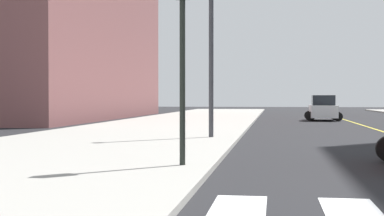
# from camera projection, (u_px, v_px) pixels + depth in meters

# --- Properties ---
(sidewalk_kerb_west) EXTENTS (10.00, 120.00, 0.15)m
(sidewalk_kerb_west) POSITION_uv_depth(u_px,v_px,m) (127.00, 137.00, 25.04)
(sidewalk_kerb_west) COLOR #9E9B93
(sidewalk_kerb_west) RESTS_ON ground
(lane_divider_paint) EXTENTS (0.16, 80.00, 0.01)m
(lane_divider_paint) POSITION_uv_depth(u_px,v_px,m) (350.00, 121.00, 43.06)
(lane_divider_paint) COLOR yellow
(lane_divider_paint) RESTS_ON ground
(car_white_second) EXTENTS (2.86, 4.53, 2.01)m
(car_white_second) POSITION_uv_depth(u_px,v_px,m) (323.00, 109.00, 44.84)
(car_white_second) COLOR silver
(car_white_second) RESTS_ON ground
(traffic_light_far_corner) EXTENTS (0.36, 0.41, 5.07)m
(traffic_light_far_corner) POSITION_uv_depth(u_px,v_px,m) (183.00, 21.00, 13.87)
(traffic_light_far_corner) COLOR black
(traffic_light_far_corner) RESTS_ON sidewalk_kerb_west
(street_lamp) EXTENTS (0.44, 0.44, 7.48)m
(street_lamp) POSITION_uv_depth(u_px,v_px,m) (211.00, 32.00, 23.77)
(street_lamp) COLOR #38383D
(street_lamp) RESTS_ON sidewalk_kerb_west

